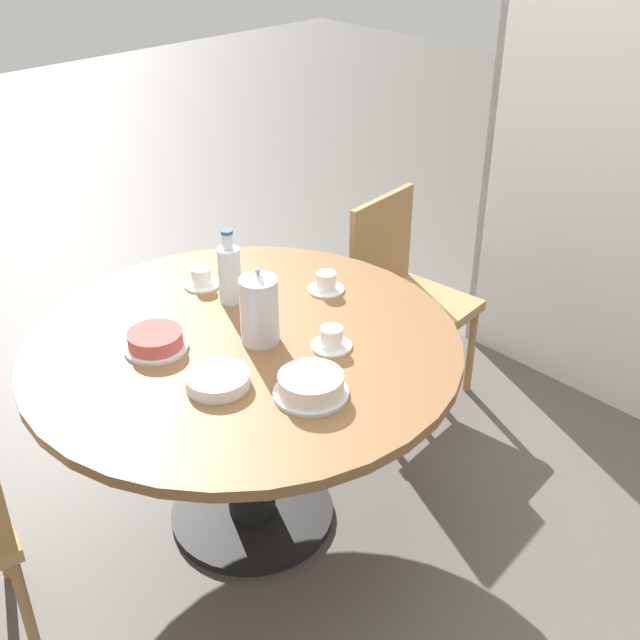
{
  "coord_description": "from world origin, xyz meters",
  "views": [
    {
      "loc": [
        1.74,
        -1.31,
        2.11
      ],
      "look_at": [
        0.0,
        0.34,
        0.69
      ],
      "focal_mm": 45.0,
      "sensor_mm": 36.0,
      "label": 1
    }
  ],
  "objects": [
    {
      "name": "ground_plane",
      "position": [
        0.0,
        0.0,
        0.0
      ],
      "size": [
        14.0,
        14.0,
        0.0
      ],
      "primitive_type": "plane",
      "color": "#56514C"
    },
    {
      "name": "dining_table",
      "position": [
        0.0,
        0.0,
        0.59
      ],
      "size": [
        1.4,
        1.4,
        0.75
      ],
      "color": "black",
      "rests_on": "ground_plane"
    },
    {
      "name": "chair_b",
      "position": [
        -0.17,
        1.0,
        0.48
      ],
      "size": [
        0.46,
        0.46,
        0.88
      ],
      "rotation": [
        0.0,
        0.0,
        7.96
      ],
      "color": "#A87A47",
      "rests_on": "ground_plane"
    },
    {
      "name": "bookshelf",
      "position": [
        0.27,
        1.68,
        0.9
      ],
      "size": [
        0.98,
        0.28,
        1.92
      ],
      "rotation": [
        0.0,
        0.0,
        3.14
      ],
      "color": "silver",
      "rests_on": "ground_plane"
    },
    {
      "name": "coffee_pot",
      "position": [
        0.04,
        0.04,
        0.87
      ],
      "size": [
        0.12,
        0.12,
        0.26
      ],
      "color": "silver",
      "rests_on": "dining_table"
    },
    {
      "name": "water_bottle",
      "position": [
        -0.23,
        0.13,
        0.86
      ],
      "size": [
        0.08,
        0.08,
        0.27
      ],
      "color": "silver",
      "rests_on": "dining_table"
    },
    {
      "name": "cake_main",
      "position": [
        0.36,
        -0.04,
        0.79
      ],
      "size": [
        0.22,
        0.22,
        0.07
      ],
      "color": "silver",
      "rests_on": "dining_table"
    },
    {
      "name": "cake_second",
      "position": [
        -0.15,
        -0.23,
        0.78
      ],
      "size": [
        0.2,
        0.2,
        0.06
      ],
      "color": "silver",
      "rests_on": "dining_table"
    },
    {
      "name": "cup_a",
      "position": [
        -0.39,
        0.13,
        0.78
      ],
      "size": [
        0.13,
        0.13,
        0.07
      ],
      "color": "silver",
      "rests_on": "dining_table"
    },
    {
      "name": "cup_b",
      "position": [
        -0.06,
        0.42,
        0.78
      ],
      "size": [
        0.13,
        0.13,
        0.07
      ],
      "color": "silver",
      "rests_on": "dining_table"
    },
    {
      "name": "cup_c",
      "position": [
        0.22,
        0.18,
        0.78
      ],
      "size": [
        0.13,
        0.13,
        0.07
      ],
      "color": "silver",
      "rests_on": "dining_table"
    },
    {
      "name": "plate_stack",
      "position": [
        0.14,
        -0.21,
        0.77
      ],
      "size": [
        0.19,
        0.19,
        0.04
      ],
      "color": "white",
      "rests_on": "dining_table"
    }
  ]
}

